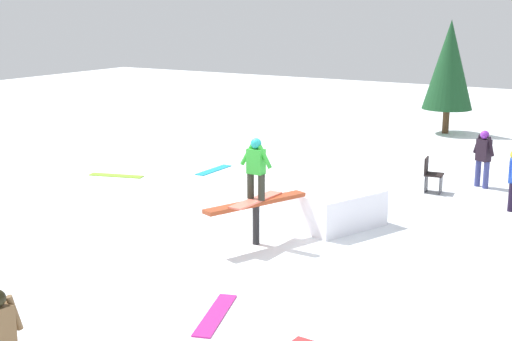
{
  "coord_description": "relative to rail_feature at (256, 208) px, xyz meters",
  "views": [
    {
      "loc": [
        11.37,
        6.9,
        4.57
      ],
      "look_at": [
        0.0,
        0.0,
        1.48
      ],
      "focal_mm": 50.0,
      "sensor_mm": 36.0,
      "label": 1
    }
  ],
  "objects": [
    {
      "name": "bystander_brown",
      "position": [
        6.4,
        0.41,
        0.04
      ],
      "size": [
        0.59,
        0.25,
        1.4
      ],
      "rotation": [
        0.0,
        0.0,
        6.11
      ],
      "color": "black",
      "rests_on": "ground"
    },
    {
      "name": "snow_kicker_ramp",
      "position": [
        -1.94,
        0.74,
        -0.36
      ],
      "size": [
        2.22,
        2.04,
        0.76
      ],
      "primitive_type": "cube",
      "rotation": [
        0.0,
        0.0,
        -0.36
      ],
      "color": "white",
      "rests_on": "ground"
    },
    {
      "name": "main_rider_on_rail",
      "position": [
        0.0,
        0.0,
        0.73
      ],
      "size": [
        1.48,
        0.72,
        1.23
      ],
      "rotation": [
        0.0,
        0.0,
        -0.05
      ],
      "color": "#F5725C",
      "rests_on": "rail_feature"
    },
    {
      "name": "loose_snowboard_magenta",
      "position": [
        3.15,
        1.19,
        -0.73
      ],
      "size": [
        1.55,
        0.76,
        0.02
      ],
      "primitive_type": "cube",
      "rotation": [
        0.0,
        0.0,
        3.47
      ],
      "color": "#CD248D",
      "rests_on": "ground"
    },
    {
      "name": "loose_snowboard_cyan",
      "position": [
        -4.84,
        -4.35,
        -0.73
      ],
      "size": [
        1.45,
        0.29,
        0.02
      ],
      "primitive_type": "cube",
      "rotation": [
        0.0,
        0.0,
        0.01
      ],
      "color": "#1BB2CF",
      "rests_on": "ground"
    },
    {
      "name": "bystander_black",
      "position": [
        -6.85,
        2.64,
        0.09
      ],
      "size": [
        0.39,
        0.64,
        1.48
      ],
      "rotation": [
        0.0,
        0.0,
        1.08
      ],
      "color": "navy",
      "rests_on": "ground"
    },
    {
      "name": "pine_tree_far",
      "position": [
        -14.24,
        -0.52,
        1.74
      ],
      "size": [
        1.8,
        1.8,
        4.09
      ],
      "color": "#4C331E",
      "rests_on": "ground"
    },
    {
      "name": "rail_feature",
      "position": [
        0.0,
        0.0,
        0.0
      ],
      "size": [
        2.27,
        1.09,
        0.88
      ],
      "rotation": [
        0.0,
        0.0,
        -0.36
      ],
      "color": "black",
      "rests_on": "ground"
    },
    {
      "name": "ground_plane",
      "position": [
        0.0,
        0.0,
        -0.74
      ],
      "size": [
        60.0,
        60.0,
        0.0
      ],
      "primitive_type": "plane",
      "color": "white"
    },
    {
      "name": "loose_snowboard_lime",
      "position": [
        -2.89,
        -6.25,
        -0.73
      ],
      "size": [
        0.71,
        1.54,
        0.02
      ],
      "primitive_type": "cube",
      "rotation": [
        0.0,
        0.0,
        5.01
      ],
      "color": "#94D42F",
      "rests_on": "ground"
    },
    {
      "name": "folding_chair",
      "position": [
        -5.68,
        1.69,
        -0.33
      ],
      "size": [
        0.5,
        0.5,
        0.88
      ],
      "rotation": [
        0.0,
        0.0,
        3.29
      ],
      "color": "#3F3F44",
      "rests_on": "ground"
    }
  ]
}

